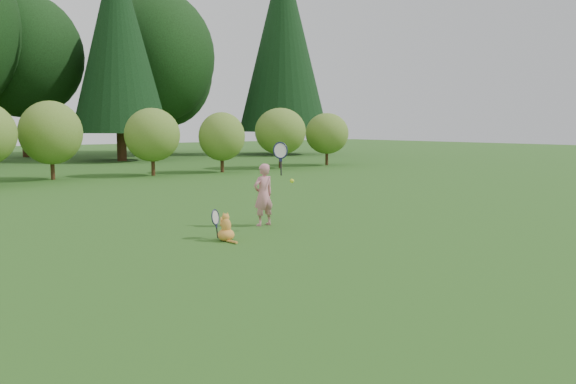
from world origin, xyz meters
TOP-DOWN VIEW (x-y plane):
  - ground at (0.00, 0.00)m, footprint 100.00×100.00m
  - shrub_row at (0.00, 13.00)m, footprint 28.00×3.00m
  - child at (0.17, 1.50)m, footprint 0.67×0.44m
  - cat at (-1.14, 0.75)m, footprint 0.45×0.65m
  - tennis_ball at (0.27, 0.78)m, footprint 0.08×0.08m

SIDE VIEW (x-z plane):
  - ground at x=0.00m, z-range 0.00..0.00m
  - cat at x=-1.14m, z-range -0.08..0.56m
  - child at x=0.17m, z-range -0.26..1.49m
  - tennis_ball at x=0.27m, z-range 0.86..0.93m
  - shrub_row at x=0.00m, z-range 0.00..2.80m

